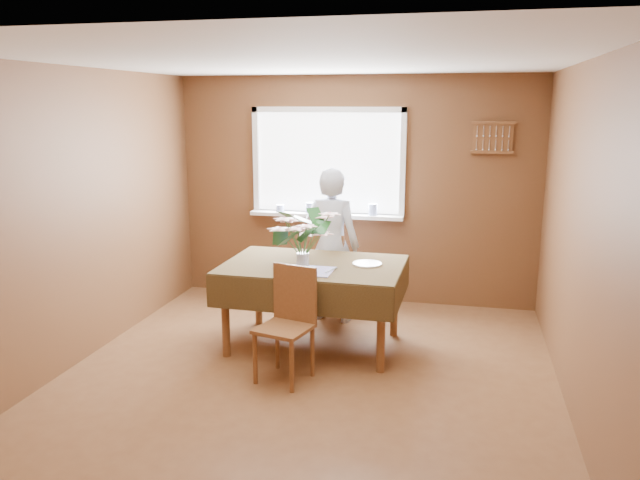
% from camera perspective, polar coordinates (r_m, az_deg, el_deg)
% --- Properties ---
extents(floor, '(4.50, 4.50, 0.00)m').
position_cam_1_polar(floor, '(5.17, -1.41, -12.74)').
color(floor, brown).
rests_on(floor, ground).
extents(ceiling, '(4.50, 4.50, 0.00)m').
position_cam_1_polar(ceiling, '(4.69, -1.58, 16.10)').
color(ceiling, white).
rests_on(ceiling, wall_back).
extents(wall_back, '(4.00, 0.00, 4.00)m').
position_cam_1_polar(wall_back, '(6.95, 3.17, 4.54)').
color(wall_back, brown).
rests_on(wall_back, floor).
extents(wall_front, '(4.00, 0.00, 4.00)m').
position_cam_1_polar(wall_front, '(2.74, -13.48, -8.18)').
color(wall_front, brown).
rests_on(wall_front, floor).
extents(wall_left, '(0.00, 4.50, 4.50)m').
position_cam_1_polar(wall_left, '(5.62, -21.67, 1.81)').
color(wall_left, brown).
rests_on(wall_left, floor).
extents(wall_right, '(0.00, 4.50, 4.50)m').
position_cam_1_polar(wall_right, '(4.70, 22.82, -0.20)').
color(wall_right, brown).
rests_on(wall_right, floor).
extents(window_assembly, '(1.72, 0.20, 1.22)m').
position_cam_1_polar(window_assembly, '(6.94, 0.71, 5.48)').
color(window_assembly, white).
rests_on(window_assembly, wall_back).
extents(spoon_rack, '(0.44, 0.05, 0.33)m').
position_cam_1_polar(spoon_rack, '(6.76, 15.53, 9.01)').
color(spoon_rack, brown).
rests_on(spoon_rack, wall_back).
extents(dining_table, '(1.63, 1.13, 0.79)m').
position_cam_1_polar(dining_table, '(5.65, -0.60, -3.12)').
color(dining_table, brown).
rests_on(dining_table, floor).
extents(chair_far, '(0.50, 0.50, 0.90)m').
position_cam_1_polar(chair_far, '(6.50, 1.19, -2.79)').
color(chair_far, brown).
rests_on(chair_far, floor).
extents(chair_near, '(0.48, 0.48, 0.92)m').
position_cam_1_polar(chair_near, '(5.07, -2.87, -7.11)').
color(chair_near, brown).
rests_on(chair_near, floor).
extents(seated_woman, '(0.63, 0.46, 1.58)m').
position_cam_1_polar(seated_woman, '(6.32, 1.09, -0.46)').
color(seated_woman, white).
rests_on(seated_woman, floor).
extents(flower_bouquet, '(0.56, 0.56, 0.48)m').
position_cam_1_polar(flower_bouquet, '(5.40, -1.61, 0.61)').
color(flower_bouquet, white).
rests_on(flower_bouquet, dining_table).
extents(side_plate, '(0.33, 0.33, 0.01)m').
position_cam_1_polar(side_plate, '(5.61, 4.33, -2.18)').
color(side_plate, white).
rests_on(side_plate, dining_table).
extents(table_knife, '(0.08, 0.21, 0.00)m').
position_cam_1_polar(table_knife, '(5.38, 1.04, -2.77)').
color(table_knife, silver).
rests_on(table_knife, dining_table).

